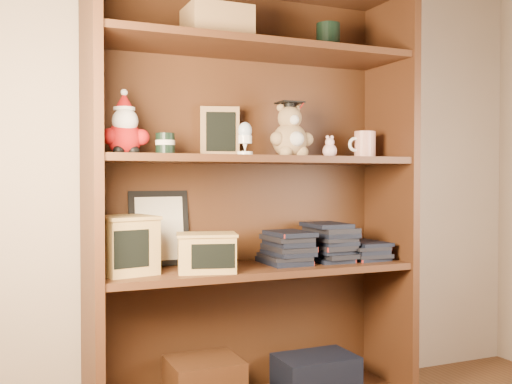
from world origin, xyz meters
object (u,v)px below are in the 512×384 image
Objects in this scene: bookcase at (250,203)px; grad_teddy_bear at (290,135)px; teacher_mug at (364,145)px; treats_box at (126,245)px.

grad_teddy_bear is (0.14, -0.06, 0.25)m from bookcase.
bookcase reaches higher than grad_teddy_bear.
grad_teddy_bear is at bearing -178.89° from teacher_mug.
teacher_mug is (0.33, 0.01, -0.03)m from grad_teddy_bear.
teacher_mug is (0.47, -0.05, 0.22)m from bookcase.
grad_teddy_bear is 0.98× the size of treats_box.
bookcase reaches higher than teacher_mug.
grad_teddy_bear reaches higher than teacher_mug.
bookcase is at bearing 173.83° from teacher_mug.
treats_box is (-0.47, -0.05, -0.13)m from bookcase.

